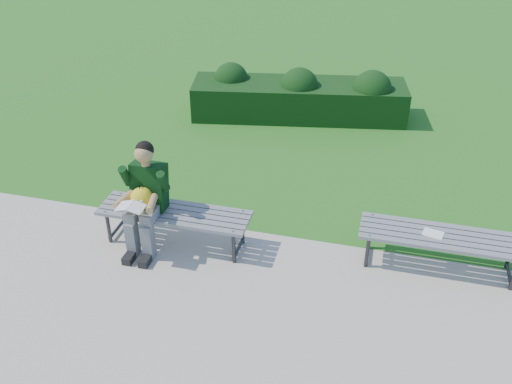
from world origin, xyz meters
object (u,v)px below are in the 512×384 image
(bench_right, at_px, (442,239))
(bench_left, at_px, (174,215))
(paper_sheet, at_px, (433,234))
(hedge, at_px, (301,96))
(seated_boy, at_px, (145,195))

(bench_right, bearing_deg, bench_left, -174.33)
(bench_right, distance_m, paper_sheet, 0.12)
(bench_left, bearing_deg, hedge, 79.07)
(hedge, relative_size, paper_sheet, 14.99)
(bench_left, distance_m, paper_sheet, 2.96)
(bench_right, relative_size, seated_boy, 1.37)
(bench_right, xyz_separation_m, seated_boy, (-3.34, -0.40, 0.30))
(bench_left, distance_m, seated_boy, 0.43)
(bench_right, relative_size, paper_sheet, 7.20)
(seated_boy, height_order, paper_sheet, seated_boy)
(hedge, bearing_deg, seated_boy, -104.67)
(bench_right, height_order, paper_sheet, bench_right)
(hedge, relative_size, bench_left, 2.08)
(seated_boy, bearing_deg, hedge, 75.33)
(hedge, bearing_deg, paper_sheet, -59.63)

